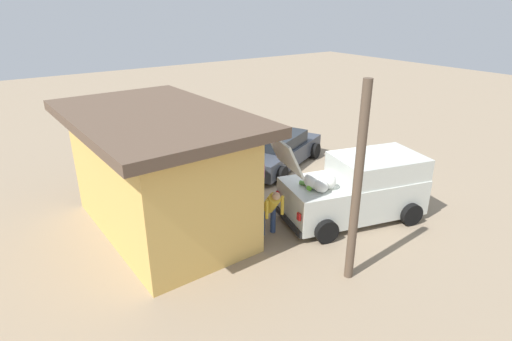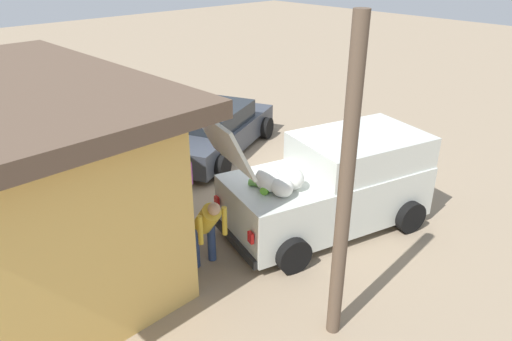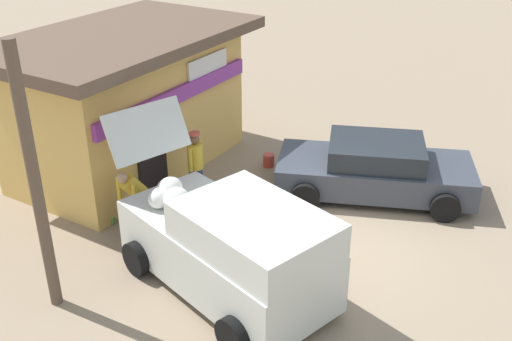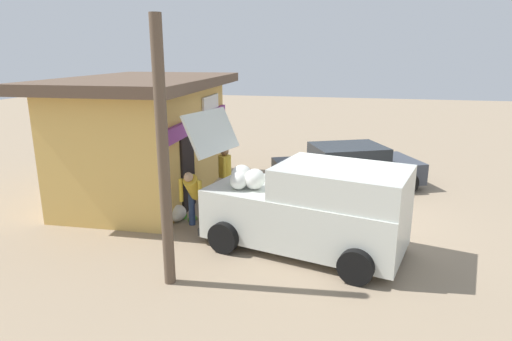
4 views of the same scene
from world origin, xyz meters
TOP-DOWN VIEW (x-y plane):
  - ground_plane at (0.00, 0.00)m, footprint 60.00×60.00m
  - storefront_bar at (0.39, 5.59)m, footprint 6.44×4.12m
  - delivery_van at (-2.32, 0.65)m, footprint 2.98×4.81m
  - parked_sedan at (2.37, -0.01)m, footprint 3.48×4.72m
  - vendor_standing at (-0.11, 3.15)m, footprint 0.56×0.40m
  - customer_bending at (-1.77, 3.40)m, footprint 0.68×0.57m
  - unloaded_banana_pile at (-1.45, 4.02)m, footprint 0.88×0.85m
  - paint_bucket at (2.23, 2.73)m, footprint 0.28×0.28m
  - utility_pole at (-4.26, 2.97)m, footprint 0.20×0.20m

SIDE VIEW (x-z plane):
  - ground_plane at x=0.00m, z-range 0.00..0.00m
  - paint_bucket at x=2.23m, z-range 0.00..0.32m
  - unloaded_banana_pile at x=-1.45m, z-range -0.02..0.36m
  - parked_sedan at x=2.37m, z-range -0.03..1.26m
  - customer_bending at x=-1.77m, z-range 0.14..1.57m
  - delivery_van at x=-2.32m, z-range -0.45..2.32m
  - vendor_standing at x=-0.11m, z-range 0.12..1.78m
  - storefront_bar at x=0.39m, z-range 0.06..3.42m
  - utility_pole at x=-4.26m, z-range 0.00..4.62m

